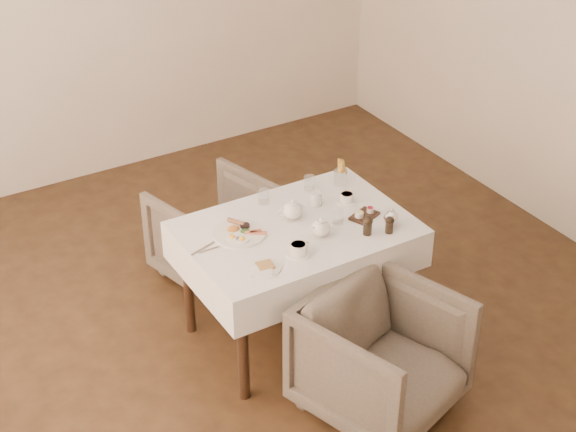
# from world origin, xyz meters

# --- Properties ---
(table) EXTENTS (1.28, 0.88, 0.75)m
(table) POSITION_xyz_m (0.04, -0.03, 0.64)
(table) COLOR black
(table) RESTS_ON ground
(armchair_near) EXTENTS (0.93, 0.95, 0.69)m
(armchair_near) POSITION_xyz_m (0.10, -0.81, 0.34)
(armchair_near) COLOR #4F463A
(armchair_near) RESTS_ON ground
(armchair_far) EXTENTS (0.85, 0.87, 0.65)m
(armchair_far) POSITION_xyz_m (-0.08, 0.75, 0.32)
(armchair_far) COLOR #4F463A
(armchair_far) RESTS_ON ground
(breakfast_plate) EXTENTS (0.30, 0.30, 0.04)m
(breakfast_plate) POSITION_xyz_m (-0.27, 0.07, 0.77)
(breakfast_plate) COLOR white
(breakfast_plate) RESTS_ON table
(side_plate) EXTENTS (0.19, 0.17, 0.02)m
(side_plate) POSITION_xyz_m (-0.32, -0.31, 0.76)
(side_plate) COLOR white
(side_plate) RESTS_ON table
(teapot_centre) EXTENTS (0.18, 0.15, 0.13)m
(teapot_centre) POSITION_xyz_m (0.07, 0.05, 0.82)
(teapot_centre) COLOR white
(teapot_centre) RESTS_ON table
(teapot_front) EXTENTS (0.16, 0.13, 0.12)m
(teapot_front) POSITION_xyz_m (0.11, -0.18, 0.81)
(teapot_front) COLOR white
(teapot_front) RESTS_ON table
(creamer) EXTENTS (0.07, 0.07, 0.08)m
(creamer) POSITION_xyz_m (0.27, 0.11, 0.80)
(creamer) COLOR white
(creamer) RESTS_ON table
(teacup_near) EXTENTS (0.14, 0.14, 0.07)m
(teacup_near) POSITION_xyz_m (-0.09, -0.28, 0.79)
(teacup_near) COLOR white
(teacup_near) RESTS_ON table
(teacup_far) EXTENTS (0.12, 0.12, 0.06)m
(teacup_far) POSITION_xyz_m (0.44, 0.04, 0.78)
(teacup_far) COLOR white
(teacup_far) RESTS_ON table
(glass_left) EXTENTS (0.08, 0.08, 0.09)m
(glass_left) POSITION_xyz_m (0.02, 0.29, 0.80)
(glass_left) COLOR silver
(glass_left) RESTS_ON table
(glass_mid) EXTENTS (0.07, 0.07, 0.09)m
(glass_mid) POSITION_xyz_m (0.27, -0.12, 0.80)
(glass_mid) COLOR silver
(glass_mid) RESTS_ON table
(glass_right) EXTENTS (0.08, 0.08, 0.09)m
(glass_right) POSITION_xyz_m (0.32, 0.28, 0.80)
(glass_right) COLOR silver
(glass_right) RESTS_ON table
(condiment_board) EXTENTS (0.19, 0.16, 0.04)m
(condiment_board) POSITION_xyz_m (0.43, -0.14, 0.77)
(condiment_board) COLOR black
(condiment_board) RESTS_ON table
(pepper_mill_left) EXTENTS (0.06, 0.06, 0.12)m
(pepper_mill_left) POSITION_xyz_m (0.34, -0.30, 0.81)
(pepper_mill_left) COLOR black
(pepper_mill_left) RESTS_ON table
(pepper_mill_right) EXTENTS (0.05, 0.05, 0.10)m
(pepper_mill_right) POSITION_xyz_m (0.46, -0.35, 0.81)
(pepper_mill_right) COLOR black
(pepper_mill_right) RESTS_ON table
(silver_pot) EXTENTS (0.11, 0.09, 0.11)m
(silver_pot) POSITION_xyz_m (0.51, -0.30, 0.81)
(silver_pot) COLOR white
(silver_pot) RESTS_ON table
(fries_cup) EXTENTS (0.08, 0.08, 0.17)m
(fries_cup) POSITION_xyz_m (0.53, 0.25, 0.83)
(fries_cup) COLOR silver
(fries_cup) RESTS_ON table
(cutlery_fork) EXTENTS (0.20, 0.08, 0.00)m
(cutlery_fork) POSITION_xyz_m (-0.50, 0.04, 0.76)
(cutlery_fork) COLOR silver
(cutlery_fork) RESTS_ON table
(cutlery_knife) EXTENTS (0.20, 0.02, 0.00)m
(cutlery_knife) POSITION_xyz_m (-0.45, 0.01, 0.76)
(cutlery_knife) COLOR silver
(cutlery_knife) RESTS_ON table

